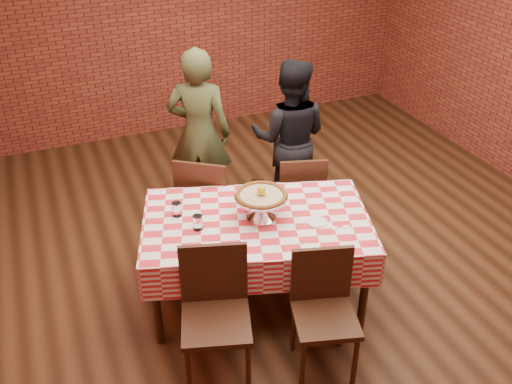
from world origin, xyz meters
TOP-DOWN VIEW (x-y plane):
  - ground at (0.00, 0.00)m, footprint 6.00×6.00m
  - back_wall at (0.00, 3.00)m, footprint 5.50×0.00m
  - table at (-0.54, -0.34)m, footprint 1.86×1.43m
  - tablecloth at (-0.54, -0.34)m, footprint 1.90×1.47m
  - pizza_stand at (-0.50, -0.33)m, footprint 0.44×0.44m
  - pizza at (-0.50, -0.33)m, footprint 0.42×0.42m
  - lemon at (-0.50, -0.33)m, footprint 0.07×0.07m
  - water_glass_left at (-0.98, -0.30)m, footprint 0.09×0.09m
  - water_glass_right at (-1.07, -0.08)m, footprint 0.09×0.09m
  - side_plate at (-0.16, -0.55)m, footprint 0.19×0.19m
  - sweetener_packet_a at (-0.07, -0.67)m, footprint 0.05×0.04m
  - sweetener_packet_b at (0.01, -0.68)m, footprint 0.05×0.04m
  - condiment_caddy at (-0.42, -0.06)m, footprint 0.12×0.12m
  - chair_near_left at (-1.07, -0.93)m, footprint 0.56×0.56m
  - chair_near_right at (-0.40, -1.17)m, footprint 0.51×0.51m
  - chair_far_left at (-0.65, 0.49)m, footprint 0.63×0.63m
  - chair_far_right at (0.13, 0.30)m, footprint 0.50×0.50m
  - diner_olive at (-0.53, 1.08)m, footprint 0.71×0.62m
  - diner_black at (0.25, 0.77)m, footprint 0.93×0.87m

SIDE VIEW (x-z plane):
  - ground at x=0.00m, z-range 0.00..0.00m
  - table at x=-0.54m, z-range 0.00..0.75m
  - chair_far_right at x=0.13m, z-range 0.00..0.88m
  - chair_near_right at x=-0.40m, z-range 0.00..0.89m
  - chair_near_left at x=-1.07m, z-range 0.00..0.93m
  - chair_far_left at x=-0.65m, z-range 0.00..0.93m
  - tablecloth at x=-0.54m, z-range 0.48..0.76m
  - sweetener_packet_a at x=-0.07m, z-range 0.76..0.76m
  - sweetener_packet_b at x=0.01m, z-range 0.76..0.76m
  - diner_black at x=0.25m, z-range 0.00..1.52m
  - side_plate at x=-0.16m, z-range 0.76..0.77m
  - water_glass_left at x=-0.98m, z-range 0.76..0.87m
  - water_glass_right at x=-1.07m, z-range 0.76..0.87m
  - diner_olive at x=-0.53m, z-range 0.00..1.63m
  - condiment_caddy at x=-0.42m, z-range 0.76..0.90m
  - pizza_stand at x=-0.50m, z-range 0.76..0.94m
  - pizza at x=-0.50m, z-range 0.93..0.95m
  - lemon at x=-0.50m, z-range 0.95..1.03m
  - back_wall at x=0.00m, z-range -1.30..4.20m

